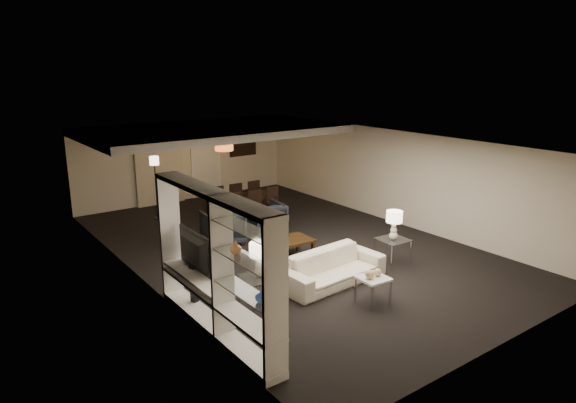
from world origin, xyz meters
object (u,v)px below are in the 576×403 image
at_px(side_table_left, 260,292).
at_px(table_lamp_left, 259,260).
at_px(coffee_table, 285,250).
at_px(floor_lamp, 156,188).
at_px(vase_amber, 236,247).
at_px(armchair_left, 223,227).
at_px(marble_table, 373,290).
at_px(sofa, 333,268).
at_px(vase_blue, 261,296).
at_px(pendant_light, 224,146).
at_px(chair_nl, 238,211).
at_px(chair_nr, 276,204).
at_px(table_lamp_right, 394,225).
at_px(side_table_right, 392,252).
at_px(chair_fr, 251,194).
at_px(chair_fl, 215,201).
at_px(armchair_right, 265,219).
at_px(dining_table, 245,207).
at_px(chair_fm, 233,197).
at_px(television, 190,252).
at_px(floor_speaker, 194,281).

relative_size(side_table_left, table_lamp_left, 0.97).
height_order(coffee_table, floor_lamp, floor_lamp).
bearing_deg(vase_amber, armchair_left, 63.50).
bearing_deg(marble_table, sofa, 90.00).
xyz_separation_m(armchair_left, side_table_left, (-1.10, -3.30, -0.13)).
bearing_deg(table_lamp_left, vase_blue, -122.13).
relative_size(pendant_light, chair_nl, 0.58).
bearing_deg(chair_nr, vase_blue, -125.58).
bearing_deg(table_lamp_right, side_table_right, 0.00).
distance_m(coffee_table, chair_fr, 4.22).
distance_m(chair_nr, chair_fl, 1.77).
xyz_separation_m(side_table_right, chair_nl, (-1.32, 4.21, 0.16)).
bearing_deg(armchair_left, armchair_right, -172.48).
height_order(marble_table, chair_nl, chair_nl).
height_order(chair_nl, chair_fl, same).
height_order(marble_table, vase_blue, vase_blue).
bearing_deg(sofa, dining_table, 74.90).
bearing_deg(floor_lamp, side_table_right, -66.23).
xyz_separation_m(sofa, side_table_right, (1.70, 0.00, -0.04)).
bearing_deg(chair_fm, chair_fl, 2.56).
bearing_deg(table_lamp_right, chair_fm, 97.49).
relative_size(television, dining_table, 0.68).
distance_m(chair_nr, chair_fr, 1.30).
relative_size(pendant_light, side_table_left, 0.86).
bearing_deg(chair_nl, armchair_right, -78.43).
xyz_separation_m(vase_blue, floor_lamp, (1.72, 7.93, -0.27)).
height_order(pendant_light, vase_amber, pendant_light).
xyz_separation_m(marble_table, dining_table, (0.98, 5.96, 0.05)).
bearing_deg(floor_speaker, chair_nr, 23.52).
height_order(vase_blue, floor_speaker, vase_blue).
distance_m(side_table_right, chair_fr, 5.52).
relative_size(coffee_table, table_lamp_right, 1.94).
distance_m(armchair_right, chair_nr, 1.34).
bearing_deg(floor_speaker, chair_nl, 33.03).
bearing_deg(dining_table, chair_nl, -125.09).
xyz_separation_m(television, floor_lamp, (1.69, 5.67, -0.21)).
distance_m(side_table_left, marble_table, 2.03).
bearing_deg(chair_fr, armchair_right, 65.83).
xyz_separation_m(table_lamp_right, chair_fl, (-1.32, 5.51, -0.43)).
height_order(side_table_left, chair_fr, chair_fr).
distance_m(side_table_right, table_lamp_right, 0.60).
height_order(vase_blue, dining_table, vase_blue).
bearing_deg(television, dining_table, -40.80).
bearing_deg(floor_lamp, pendant_light, -15.14).
bearing_deg(side_table_right, armchair_right, 108.43).
bearing_deg(vase_amber, chair_fr, 56.49).
distance_m(chair_fl, chair_fm, 0.60).
distance_m(vase_blue, vase_amber, 0.83).
xyz_separation_m(vase_blue, chair_fl, (3.14, 7.21, -0.70)).
height_order(armchair_right, side_table_right, armchair_right).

